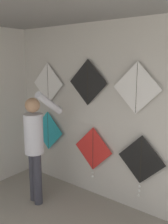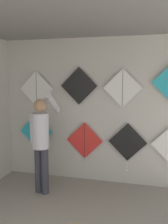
{
  "view_description": "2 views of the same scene",
  "coord_description": "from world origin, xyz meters",
  "px_view_note": "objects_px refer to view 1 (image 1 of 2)",
  "views": [
    {
      "loc": [
        1.89,
        0.48,
        2.23
      ],
      "look_at": [
        -0.35,
        3.38,
        1.47
      ],
      "focal_mm": 40.0,
      "sensor_mm": 36.0,
      "label": 1
    },
    {
      "loc": [
        0.86,
        -1.01,
        2.06
      ],
      "look_at": [
        -0.3,
        3.38,
        1.42
      ],
      "focal_mm": 40.0,
      "sensor_mm": 36.0,
      "label": 2
    }
  ],
  "objects_px": {
    "kite_0": "(48,131)",
    "kite_1": "(93,150)",
    "kite_5": "(88,82)",
    "shopkeeper": "(35,141)",
    "kite_4": "(48,84)",
    "kite_2": "(141,162)",
    "kite_6": "(137,88)"
  },
  "relations": [
    {
      "from": "kite_5",
      "to": "kite_6",
      "type": "height_order",
      "value": "kite_5"
    },
    {
      "from": "kite_2",
      "to": "kite_0",
      "type": "bearing_deg",
      "value": 179.98
    },
    {
      "from": "shopkeeper",
      "to": "kite_4",
      "type": "relative_size",
      "value": 2.48
    },
    {
      "from": "kite_0",
      "to": "kite_4",
      "type": "bearing_deg",
      "value": 0.0
    },
    {
      "from": "kite_6",
      "to": "kite_0",
      "type": "bearing_deg",
      "value": 180.0
    },
    {
      "from": "kite_2",
      "to": "kite_6",
      "type": "relative_size",
      "value": 1.29
    },
    {
      "from": "shopkeeper",
      "to": "kite_2",
      "type": "bearing_deg",
      "value": 40.76
    },
    {
      "from": "kite_0",
      "to": "shopkeeper",
      "type": "bearing_deg",
      "value": -58.39
    },
    {
      "from": "kite_2",
      "to": "kite_5",
      "type": "xyz_separation_m",
      "value": [
        -0.95,
        0.0,
        1.08
      ]
    },
    {
      "from": "kite_4",
      "to": "kite_6",
      "type": "height_order",
      "value": "kite_6"
    },
    {
      "from": "kite_2",
      "to": "kite_4",
      "type": "relative_size",
      "value": 1.29
    },
    {
      "from": "kite_1",
      "to": "kite_4",
      "type": "height_order",
      "value": "kite_4"
    },
    {
      "from": "shopkeeper",
      "to": "kite_2",
      "type": "xyz_separation_m",
      "value": [
        1.44,
        0.71,
        -0.2
      ]
    },
    {
      "from": "kite_0",
      "to": "kite_4",
      "type": "xyz_separation_m",
      "value": [
        0.03,
        0.0,
        0.88
      ]
    },
    {
      "from": "kite_4",
      "to": "kite_5",
      "type": "xyz_separation_m",
      "value": [
        0.89,
        0.0,
        0.07
      ]
    },
    {
      "from": "shopkeeper",
      "to": "kite_4",
      "type": "xyz_separation_m",
      "value": [
        -0.4,
        0.71,
        0.81
      ]
    },
    {
      "from": "kite_5",
      "to": "kite_6",
      "type": "relative_size",
      "value": 1.0
    },
    {
      "from": "kite_6",
      "to": "kite_4",
      "type": "bearing_deg",
      "value": 180.0
    },
    {
      "from": "kite_4",
      "to": "kite_6",
      "type": "relative_size",
      "value": 1.0
    },
    {
      "from": "kite_6",
      "to": "shopkeeper",
      "type": "bearing_deg",
      "value": -151.89
    },
    {
      "from": "shopkeeper",
      "to": "kite_4",
      "type": "bearing_deg",
      "value": 134.27
    },
    {
      "from": "kite_0",
      "to": "kite_5",
      "type": "bearing_deg",
      "value": 0.0
    },
    {
      "from": "shopkeeper",
      "to": "kite_6",
      "type": "bearing_deg",
      "value": 42.72
    },
    {
      "from": "shopkeeper",
      "to": "kite_0",
      "type": "relative_size",
      "value": 2.48
    },
    {
      "from": "kite_1",
      "to": "kite_2",
      "type": "xyz_separation_m",
      "value": [
        0.84,
        -0.0,
        0.01
      ]
    },
    {
      "from": "kite_4",
      "to": "kite_0",
      "type": "bearing_deg",
      "value": 180.0
    },
    {
      "from": "kite_0",
      "to": "kite_1",
      "type": "bearing_deg",
      "value": -0.02
    },
    {
      "from": "kite_2",
      "to": "kite_5",
      "type": "height_order",
      "value": "kite_5"
    },
    {
      "from": "kite_0",
      "to": "kite_2",
      "type": "distance_m",
      "value": 1.88
    },
    {
      "from": "kite_1",
      "to": "kite_2",
      "type": "relative_size",
      "value": 0.93
    },
    {
      "from": "kite_4",
      "to": "kite_6",
      "type": "distance_m",
      "value": 1.73
    },
    {
      "from": "kite_1",
      "to": "kite_4",
      "type": "relative_size",
      "value": 1.19
    }
  ]
}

